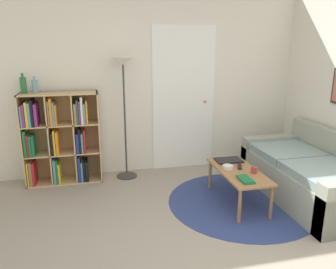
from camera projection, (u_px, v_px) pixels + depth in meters
name	position (u px, v px, depth m)	size (l,w,h in m)	color
wall_back	(160.00, 82.00, 4.67)	(7.07, 0.11, 2.60)	silver
rug	(241.00, 202.00, 3.89)	(1.74, 1.74, 0.01)	navy
bookshelf	(59.00, 138.00, 4.33)	(0.98, 0.34, 1.21)	tan
floor_lamp	(123.00, 77.00, 4.28)	(0.32, 0.32, 1.65)	#333333
couch	(314.00, 176.00, 3.96)	(0.94, 1.77, 0.79)	gray
coffee_table	(238.00, 174.00, 3.79)	(0.44, 0.96, 0.40)	#996B42
laptop	(229.00, 160.00, 4.08)	(0.33, 0.23, 0.02)	black
bowl	(228.00, 167.00, 3.83)	(0.12, 0.12, 0.04)	silver
book_stack_on_table	(246.00, 179.00, 3.49)	(0.13, 0.23, 0.03)	#196B38
cup	(254.00, 170.00, 3.69)	(0.07, 0.07, 0.08)	#A33D33
remote	(240.00, 167.00, 3.86)	(0.10, 0.16, 0.02)	black
bottle_left	(23.00, 85.00, 4.08)	(0.08, 0.08, 0.26)	#236633
bottle_middle	(35.00, 86.00, 4.12)	(0.07, 0.07, 0.21)	#6B93A3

